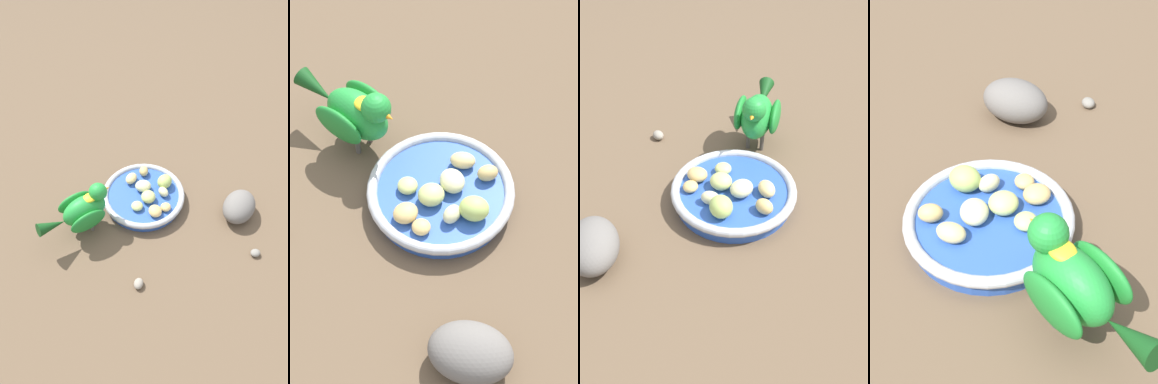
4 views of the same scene
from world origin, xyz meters
TOP-DOWN VIEW (x-y plane):
  - ground_plane at (0.00, 0.00)m, footprint 4.00×4.00m
  - feeding_bowl at (-0.01, -0.02)m, footprint 0.20×0.20m
  - apple_piece_0 at (-0.01, -0.06)m, footprint 0.04×0.04m
  - apple_piece_1 at (-0.01, -0.00)m, footprint 0.05×0.04m
  - apple_piece_2 at (0.04, 0.02)m, footprint 0.04×0.05m
  - apple_piece_3 at (0.01, -0.03)m, footprint 0.04×0.05m
  - apple_piece_4 at (0.04, -0.01)m, footprint 0.03×0.03m
  - apple_piece_5 at (0.05, -0.05)m, footprint 0.03×0.03m
  - apple_piece_6 at (-0.02, 0.05)m, footprint 0.03×0.03m
  - apple_piece_7 at (-0.05, 0.02)m, footprint 0.03×0.04m
  - apple_piece_8 at (0.03, -0.06)m, footprint 0.04×0.04m
  - parrot at (-0.12, -0.12)m, footprint 0.14×0.15m
  - rock_large at (0.22, -0.01)m, footprint 0.10×0.11m
  - pebble_1 at (0.26, -0.11)m, footprint 0.03×0.03m

SIDE VIEW (x-z plane):
  - ground_plane at x=0.00m, z-range 0.00..0.00m
  - pebble_1 at x=0.26m, z-range 0.00..0.01m
  - feeding_bowl at x=-0.01m, z-range 0.00..0.03m
  - rock_large at x=0.22m, z-range 0.00..0.06m
  - apple_piece_5 at x=0.05m, z-range 0.02..0.04m
  - apple_piece_0 at x=-0.01m, z-range 0.02..0.04m
  - apple_piece_8 at x=0.03m, z-range 0.02..0.04m
  - apple_piece_7 at x=-0.05m, z-range 0.02..0.04m
  - apple_piece_4 at x=0.04m, z-range 0.02..0.04m
  - apple_piece_6 at x=-0.02m, z-range 0.02..0.05m
  - apple_piece_1 at x=-0.01m, z-range 0.02..0.05m
  - apple_piece_3 at x=0.01m, z-range 0.02..0.05m
  - apple_piece_2 at x=0.04m, z-range 0.02..0.05m
  - parrot at x=-0.12m, z-range 0.01..0.13m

